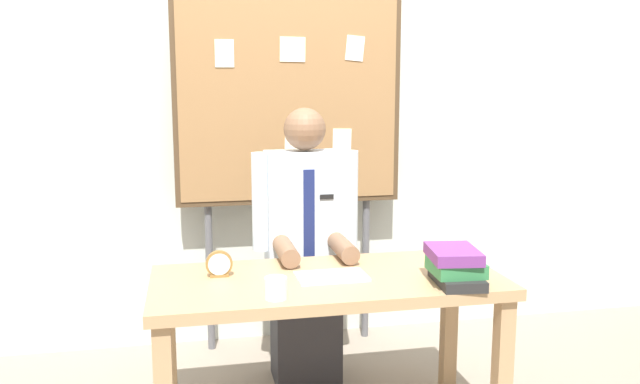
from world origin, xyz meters
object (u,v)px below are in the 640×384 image
Objects in this scene: open_notebook at (332,276)px; bulletin_board at (289,104)px; desk_clock at (219,265)px; desk at (328,299)px; coffee_mug at (276,288)px; book_stack at (455,266)px; person at (305,258)px.

bulletin_board is at bearing 90.70° from open_notebook.
desk is at bearing -11.72° from desk_clock.
open_notebook is 2.59× the size of desk_clock.
bulletin_board is 6.88× the size of open_notebook.
bulletin_board is (0.00, 1.03, 0.83)m from desk.
coffee_mug is at bearing -137.19° from desk.
bulletin_board is 1.27m from open_notebook.
bulletin_board is 1.48m from book_stack.
coffee_mug is at bearing -141.01° from open_notebook.
desk is at bearing 158.24° from book_stack.
bulletin_board is at bearing 89.98° from person.
desk_clock is (-0.46, 0.10, 0.15)m from desk.
open_notebook is (0.01, -0.55, 0.06)m from person.
desk is at bearing -90.00° from person.
person is at bearing 71.34° from coffee_mug.
bulletin_board is 1.24m from desk_clock.
book_stack is 3.51× the size of coffee_mug.
person is at bearing 43.23° from desk_clock.
coffee_mug is (0.20, -0.34, -0.01)m from desk_clock.
bulletin_board is 17.84× the size of desk_clock.
open_notebook is at bearing -88.65° from person.
open_notebook is at bearing 159.73° from book_stack.
person reaches higher than desk.
desk is 4.90× the size of book_stack.
book_stack reaches higher than desk_clock.
bulletin_board reaches higher than desk.
desk_clock is (-0.46, -0.94, -0.67)m from bulletin_board.
open_notebook is at bearing -56.81° from desk.
bulletin_board reaches higher than person.
book_stack reaches higher than desk.
desk is 1.05× the size of person.
coffee_mug is at bearing -59.16° from desk_clock.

